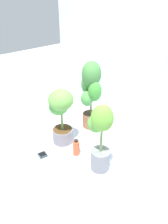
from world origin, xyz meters
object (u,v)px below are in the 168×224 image
potted_plant_front_right (100,135)px  potted_plant_back_left (91,90)px  hygrometer_box (43,155)px  potted_plant_front_left (61,111)px  nutrient_bottle (76,148)px

potted_plant_front_right → potted_plant_back_left: bearing=145.1°
potted_plant_front_right → hygrometer_box: (-0.48, -0.33, -0.37)m
potted_plant_front_left → potted_plant_front_right: 0.57m
potted_plant_front_right → hygrometer_box: size_ratio=7.71×
potted_plant_back_left → potted_plant_front_right: potted_plant_back_left is taller
hygrometer_box → nutrient_bottle: size_ratio=0.49×
nutrient_bottle → hygrometer_box: bearing=-125.8°
potted_plant_back_left → nutrient_bottle: (0.30, -0.46, -0.40)m
potted_plant_front_left → potted_plant_front_right: potted_plant_front_right is taller
hygrometer_box → potted_plant_front_right: bearing=-138.6°
hygrometer_box → potted_plant_front_left: bearing=-67.9°
nutrient_bottle → potted_plant_back_left: bearing=123.4°
potted_plant_front_right → hygrometer_box: bearing=-145.3°
potted_plant_front_left → potted_plant_front_right: (0.57, 0.02, 0.00)m
potted_plant_front_left → potted_plant_front_right: size_ratio=0.92×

